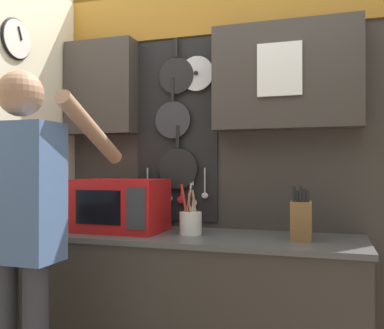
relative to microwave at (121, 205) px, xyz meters
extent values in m
cube|color=#38332D|center=(0.45, 0.01, -0.64)|extent=(1.93, 0.60, 0.90)
cube|color=#4C4C4C|center=(0.45, 0.01, -0.17)|extent=(1.96, 0.63, 0.03)
cube|color=#38332D|center=(0.45, 0.33, 0.18)|extent=(2.53, 0.04, 2.53)
cube|color=#99661E|center=(0.45, 0.30, 1.27)|extent=(2.49, 0.02, 0.35)
cube|color=#38332D|center=(-0.27, 0.23, 0.78)|extent=(0.49, 0.16, 0.64)
cube|color=#38332D|center=(0.97, 0.23, 0.78)|extent=(0.88, 0.16, 0.64)
cube|color=black|center=(0.26, 0.30, 0.48)|extent=(0.56, 0.01, 1.20)
cylinder|color=black|center=(0.26, 0.28, 0.84)|extent=(0.24, 0.02, 0.24)
cube|color=black|center=(0.26, 0.27, 1.02)|extent=(0.02, 0.02, 0.13)
cylinder|color=#2D2D33|center=(0.24, 0.28, 0.55)|extent=(0.24, 0.02, 0.24)
cube|color=black|center=(0.24, 0.27, 0.75)|extent=(0.02, 0.02, 0.16)
cylinder|color=black|center=(0.28, 0.28, 0.22)|extent=(0.27, 0.02, 0.27)
cube|color=black|center=(0.28, 0.27, 0.43)|extent=(0.02, 0.02, 0.15)
cylinder|color=silver|center=(0.40, 0.28, 0.84)|extent=(0.23, 0.01, 0.23)
sphere|color=black|center=(0.40, 0.26, 0.84)|extent=(0.03, 0.03, 0.03)
cylinder|color=silver|center=(0.06, 0.28, 0.15)|extent=(0.01, 0.01, 0.16)
ellipsoid|color=silver|center=(0.06, 0.28, 0.05)|extent=(0.06, 0.01, 0.05)
cylinder|color=black|center=(0.14, 0.28, 0.14)|extent=(0.01, 0.01, 0.18)
ellipsoid|color=black|center=(0.14, 0.28, 0.04)|extent=(0.05, 0.01, 0.05)
cylinder|color=silver|center=(0.22, 0.28, 0.14)|extent=(0.01, 0.01, 0.19)
ellipsoid|color=silver|center=(0.22, 0.28, 0.03)|extent=(0.04, 0.01, 0.03)
cylinder|color=red|center=(0.30, 0.28, 0.13)|extent=(0.01, 0.01, 0.19)
ellipsoid|color=red|center=(0.30, 0.28, 0.02)|extent=(0.06, 0.01, 0.05)
cylinder|color=silver|center=(0.38, 0.28, 0.12)|extent=(0.01, 0.01, 0.21)
ellipsoid|color=silver|center=(0.38, 0.28, 0.00)|extent=(0.06, 0.01, 0.05)
cylinder|color=silver|center=(0.46, 0.28, 0.15)|extent=(0.01, 0.01, 0.17)
ellipsoid|color=silver|center=(0.46, 0.28, 0.05)|extent=(0.04, 0.01, 0.04)
cube|color=white|center=(0.95, 0.14, 0.80)|extent=(0.26, 0.02, 0.31)
cube|color=beige|center=(-0.55, -0.39, 0.18)|extent=(0.04, 1.60, 2.53)
cylinder|color=white|center=(-0.52, -0.31, 0.98)|extent=(0.02, 0.22, 0.22)
torus|color=black|center=(-0.52, -0.31, 0.98)|extent=(0.02, 0.24, 0.24)
cube|color=black|center=(-0.51, -0.30, 1.02)|extent=(0.01, 0.04, 0.08)
cube|color=red|center=(0.00, 0.00, 0.00)|extent=(0.53, 0.35, 0.32)
cube|color=black|center=(-0.06, -0.18, 0.00)|extent=(0.29, 0.01, 0.20)
cube|color=#333338|center=(0.18, -0.18, 0.00)|extent=(0.12, 0.01, 0.24)
cube|color=brown|center=(1.08, 0.00, -0.06)|extent=(0.11, 0.15, 0.21)
cylinder|color=black|center=(1.04, -0.03, 0.09)|extent=(0.02, 0.03, 0.08)
cylinder|color=black|center=(1.06, -0.03, 0.08)|extent=(0.02, 0.03, 0.06)
cylinder|color=black|center=(1.08, -0.03, 0.09)|extent=(0.02, 0.03, 0.09)
cylinder|color=black|center=(1.09, -0.03, 0.08)|extent=(0.02, 0.03, 0.07)
cylinder|color=black|center=(1.11, -0.03, 0.08)|extent=(0.02, 0.03, 0.06)
cylinder|color=white|center=(0.45, 0.00, -0.09)|extent=(0.13, 0.13, 0.13)
cylinder|color=tan|center=(0.45, 0.00, -0.01)|extent=(0.04, 0.04, 0.19)
cylinder|color=silver|center=(0.44, 0.04, 0.02)|extent=(0.02, 0.02, 0.25)
cylinder|color=silver|center=(0.46, 0.01, 0.01)|extent=(0.04, 0.02, 0.23)
cylinder|color=tan|center=(0.48, 0.00, 0.00)|extent=(0.03, 0.05, 0.21)
cylinder|color=tan|center=(0.43, 0.01, -0.01)|extent=(0.04, 0.03, 0.20)
cylinder|color=black|center=(0.45, 0.00, 0.01)|extent=(0.04, 0.02, 0.24)
cylinder|color=red|center=(0.42, -0.02, 0.01)|extent=(0.05, 0.04, 0.24)
cube|color=#4C6B9E|center=(-0.18, -0.69, 0.11)|extent=(0.38, 0.22, 0.65)
sphere|color=#A87A5B|center=(-0.18, -0.69, 0.58)|extent=(0.22, 0.22, 0.22)
cylinder|color=#A87A5B|center=(0.05, -0.43, 0.42)|extent=(0.08, 0.55, 0.34)
camera|label=1|loc=(1.21, -2.37, 0.23)|focal=40.00mm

